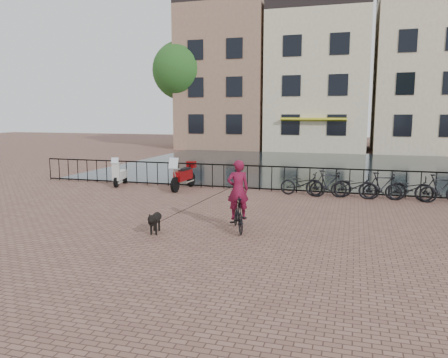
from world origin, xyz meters
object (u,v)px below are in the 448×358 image
(dog, at_px, (155,222))
(motorcycle, at_px, (183,172))
(cyclist, at_px, (238,199))
(scooter, at_px, (120,170))

(dog, distance_m, motorcycle, 6.59)
(dog, bearing_deg, cyclist, 9.14)
(motorcycle, bearing_deg, dog, -70.97)
(cyclist, bearing_deg, dog, -0.30)
(cyclist, distance_m, motorcycle, 6.65)
(motorcycle, height_order, scooter, motorcycle)
(cyclist, relative_size, dog, 2.43)
(cyclist, distance_m, dog, 2.25)
(cyclist, xyz_separation_m, dog, (-2.01, -0.86, -0.55))
(cyclist, bearing_deg, scooter, -63.19)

